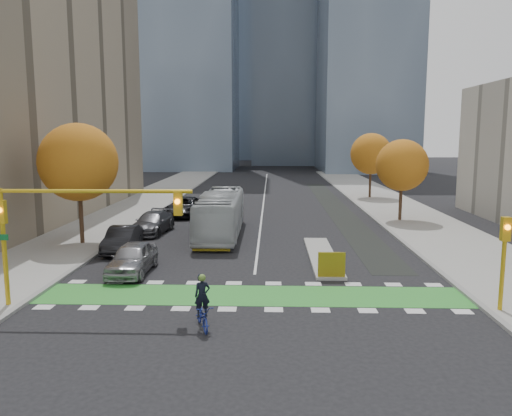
# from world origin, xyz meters

# --- Properties ---
(ground) EXTENTS (300.00, 300.00, 0.00)m
(ground) POSITION_xyz_m (0.00, 0.00, 0.00)
(ground) COLOR black
(ground) RESTS_ON ground
(sidewalk_west) EXTENTS (7.00, 120.00, 0.15)m
(sidewalk_west) POSITION_xyz_m (-13.50, 20.00, 0.07)
(sidewalk_west) COLOR gray
(sidewalk_west) RESTS_ON ground
(sidewalk_east) EXTENTS (7.00, 120.00, 0.15)m
(sidewalk_east) POSITION_xyz_m (13.50, 20.00, 0.07)
(sidewalk_east) COLOR gray
(sidewalk_east) RESTS_ON ground
(curb_west) EXTENTS (0.30, 120.00, 0.16)m
(curb_west) POSITION_xyz_m (-10.00, 20.00, 0.07)
(curb_west) COLOR gray
(curb_west) RESTS_ON ground
(curb_east) EXTENTS (0.30, 120.00, 0.16)m
(curb_east) POSITION_xyz_m (10.00, 20.00, 0.07)
(curb_east) COLOR gray
(curb_east) RESTS_ON ground
(bike_crossing) EXTENTS (20.00, 3.00, 0.01)m
(bike_crossing) POSITION_xyz_m (0.00, 1.50, 0.01)
(bike_crossing) COLOR #2E8E2E
(bike_crossing) RESTS_ON ground
(centre_line) EXTENTS (0.15, 70.00, 0.01)m
(centre_line) POSITION_xyz_m (0.00, 40.00, 0.01)
(centre_line) COLOR silver
(centre_line) RESTS_ON ground
(bike_lane_paint) EXTENTS (2.50, 50.00, 0.01)m
(bike_lane_paint) POSITION_xyz_m (7.50, 30.00, 0.01)
(bike_lane_paint) COLOR black
(bike_lane_paint) RESTS_ON ground
(median_island) EXTENTS (1.60, 10.00, 0.16)m
(median_island) POSITION_xyz_m (4.00, 9.00, 0.08)
(median_island) COLOR gray
(median_island) RESTS_ON ground
(hazard_board) EXTENTS (1.40, 0.12, 1.30)m
(hazard_board) POSITION_xyz_m (4.00, 4.20, 0.80)
(hazard_board) COLOR yellow
(hazard_board) RESTS_ON median_island
(tower_nw) EXTENTS (22.00, 22.00, 70.00)m
(tower_nw) POSITION_xyz_m (-18.00, 90.00, 35.00)
(tower_nw) COLOR #47566B
(tower_nw) RESTS_ON ground
(tower_ne) EXTENTS (18.00, 24.00, 60.00)m
(tower_ne) POSITION_xyz_m (20.00, 85.00, 30.00)
(tower_ne) COLOR #47566B
(tower_ne) RESTS_ON ground
(tower_far) EXTENTS (26.00, 26.00, 80.00)m
(tower_far) POSITION_xyz_m (-4.00, 140.00, 40.00)
(tower_far) COLOR #47566B
(tower_far) RESTS_ON ground
(tree_west) EXTENTS (5.20, 5.20, 8.22)m
(tree_west) POSITION_xyz_m (-12.00, 12.00, 5.62)
(tree_west) COLOR #332114
(tree_west) RESTS_ON ground
(tree_east_near) EXTENTS (4.40, 4.40, 7.08)m
(tree_east_near) POSITION_xyz_m (12.00, 22.00, 4.86)
(tree_east_near) COLOR #332114
(tree_east_near) RESTS_ON ground
(tree_east_far) EXTENTS (4.80, 4.80, 7.65)m
(tree_east_far) POSITION_xyz_m (12.50, 38.00, 5.24)
(tree_east_far) COLOR #332114
(tree_east_far) RESTS_ON ground
(traffic_signal_west) EXTENTS (8.53, 0.56, 5.20)m
(traffic_signal_west) POSITION_xyz_m (-7.93, -0.51, 4.03)
(traffic_signal_west) COLOR #BF9914
(traffic_signal_west) RESTS_ON ground
(traffic_signal_east) EXTENTS (0.35, 0.43, 4.10)m
(traffic_signal_east) POSITION_xyz_m (10.50, -0.51, 2.73)
(traffic_signal_east) COLOR #BF9914
(traffic_signal_east) RESTS_ON ground
(cyclist) EXTENTS (1.23, 1.98, 2.16)m
(cyclist) POSITION_xyz_m (-1.76, -2.56, 0.72)
(cyclist) COLOR navy
(cyclist) RESTS_ON ground
(bus) EXTENTS (2.84, 11.88, 3.31)m
(bus) POSITION_xyz_m (-2.88, 15.49, 1.65)
(bus) COLOR silver
(bus) RESTS_ON ground
(parked_car_a) EXTENTS (2.02, 4.90, 1.66)m
(parked_car_a) POSITION_xyz_m (-6.62, 5.10, 0.83)
(parked_car_a) COLOR gray
(parked_car_a) RESTS_ON ground
(parked_car_b) EXTENTS (1.96, 4.94, 1.60)m
(parked_car_b) POSITION_xyz_m (-8.67, 10.10, 0.80)
(parked_car_b) COLOR black
(parked_car_b) RESTS_ON ground
(parked_car_c) EXTENTS (2.83, 5.73, 1.60)m
(parked_car_c) POSITION_xyz_m (-8.19, 16.23, 0.80)
(parked_car_c) COLOR #45464A
(parked_car_c) RESTS_ON ground
(parked_car_d) EXTENTS (3.09, 6.26, 1.71)m
(parked_car_d) POSITION_xyz_m (-7.18, 24.54, 0.85)
(parked_car_d) COLOR black
(parked_car_d) RESTS_ON ground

